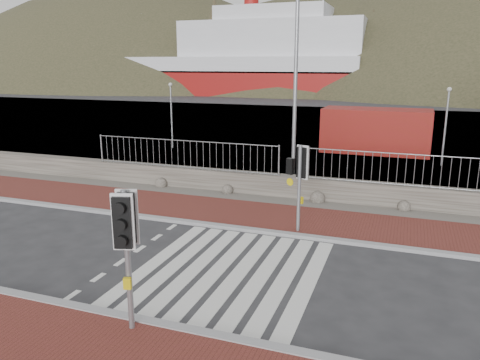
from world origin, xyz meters
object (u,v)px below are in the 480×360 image
at_px(shipping_container, 376,131).
at_px(streetlight, 300,71).
at_px(traffic_signal_near, 126,232).
at_px(ferry, 237,62).
at_px(traffic_signal_far, 299,170).

bearing_deg(shipping_container, streetlight, -101.72).
bearing_deg(traffic_signal_near, ferry, 91.75).
bearing_deg(shipping_container, traffic_signal_far, -93.73).
relative_size(ferry, traffic_signal_near, 16.72).
relative_size(ferry, traffic_signal_far, 17.45).
distance_m(streetlight, shipping_container, 11.51).
bearing_deg(shipping_container, ferry, 119.94).
xyz_separation_m(ferry, traffic_signal_far, (25.69, -64.50, -3.29)).
relative_size(ferry, shipping_container, 7.90).
bearing_deg(traffic_signal_near, shipping_container, 65.03).
xyz_separation_m(traffic_signal_near, traffic_signal_far, (1.88, 6.72, -0.08)).
xyz_separation_m(traffic_signal_far, streetlight, (-1.12, 4.71, 2.92)).
xyz_separation_m(ferry, streetlight, (24.57, -59.79, -0.37)).
distance_m(traffic_signal_far, shipping_container, 15.42).
distance_m(traffic_signal_near, streetlight, 11.80).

